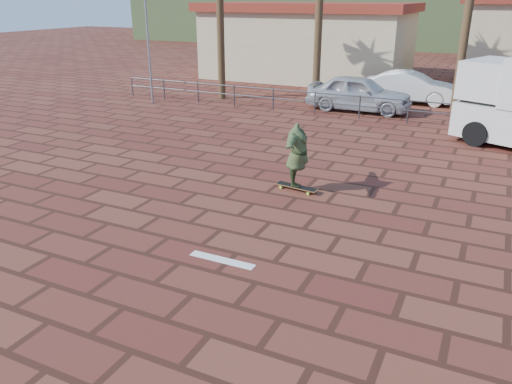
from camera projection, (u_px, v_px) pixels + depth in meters
ground at (221, 230)px, 11.20m from camera, size 120.00×120.00×0.00m
paint_stripe at (222, 260)px, 9.91m from camera, size 1.40×0.22×0.01m
guardrail at (360, 103)px, 21.02m from camera, size 24.06×0.06×1.00m
flagpole at (147, 2)px, 22.69m from camera, size 1.30×0.10×8.00m
building_west at (308, 40)px, 31.23m from camera, size 12.60×7.60×4.50m
hill_front at (455, 15)px, 52.06m from camera, size 70.00×18.00×6.00m
hill_back at (283, 3)px, 65.55m from camera, size 35.00×14.00×8.00m
longboard at (296, 187)px, 13.43m from camera, size 1.24×0.43×0.12m
skateboarder at (297, 155)px, 13.11m from camera, size 1.05×2.21×1.73m
car_silver at (359, 93)px, 22.50m from camera, size 4.66×1.88×1.59m
car_white at (410, 87)px, 24.25m from camera, size 4.53×1.63×1.49m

